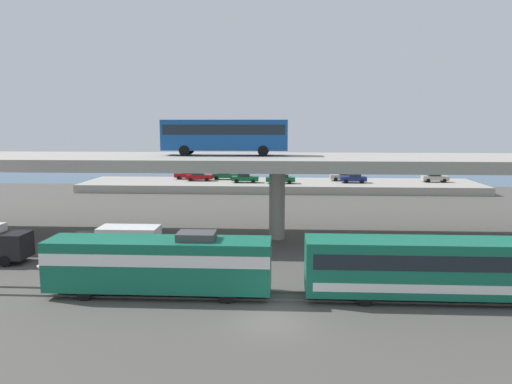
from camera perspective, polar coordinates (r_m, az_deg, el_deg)
The scene contains 18 objects.
ground_plane at distance 28.63m, azimuth 1.85°, elevation -14.76°, with size 260.00×260.00×0.00m, color #4C4944.
rail_strip_near at distance 31.63m, azimuth 1.99°, elevation -12.37°, with size 110.00×0.12×0.12m, color #59544C.
rail_strip_far at distance 33.03m, azimuth 2.05°, elevation -11.46°, with size 110.00×0.12×0.12m, color #59544C.
train_locomotive at distance 32.82m, azimuth -12.36°, elevation -7.87°, with size 15.37×3.04×4.18m.
train_coach_lead at distance 33.75m, azimuth 23.54°, elevation -7.97°, with size 20.49×3.04×3.86m.
highway_overpass at distance 46.54m, azimuth 2.47°, elevation 3.33°, with size 96.00×11.69×7.93m.
transit_bus_on_overpass at distance 47.61m, azimuth -3.59°, elevation 6.73°, with size 12.00×2.68×3.40m.
service_truck_east at distance 40.23m, azimuth -15.62°, elevation -5.83°, with size 6.80×2.46×3.04m.
pier_parking_lot at distance 82.05m, azimuth 2.76°, elevation 0.76°, with size 64.84×12.57×1.26m, color #9E998E.
parked_car_0 at distance 79.62m, azimuth 2.88°, elevation 1.55°, with size 4.68×1.89×1.50m.
parked_car_1 at distance 86.51m, azimuth 19.96°, elevation 1.60°, with size 4.21×1.84×1.50m.
parked_car_2 at distance 80.70m, azimuth -1.29°, elevation 1.65°, with size 4.36×1.90×1.50m.
parked_car_3 at distance 84.50m, azimuth 10.12°, elevation 1.82°, with size 4.51×1.93×1.50m.
parked_car_4 at distance 86.44m, azimuth -7.89°, elevation 2.01°, with size 4.42×1.93×1.50m.
parked_car_5 at distance 85.17m, azimuth -3.65°, elevation 1.97°, with size 4.46×1.84×1.50m.
parked_car_6 at distance 83.66m, azimuth -6.61°, elevation 1.83°, with size 4.45×1.86×1.50m.
parked_car_7 at distance 81.93m, azimuth 11.22°, elevation 1.59°, with size 4.14×1.93×1.50m.
harbor_water at distance 104.96m, azimuth 2.85°, elevation 2.03°, with size 140.00×36.00×0.01m, color #385B7A.
Camera 1 is at (0.57, -26.37, 11.13)m, focal length 34.59 mm.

